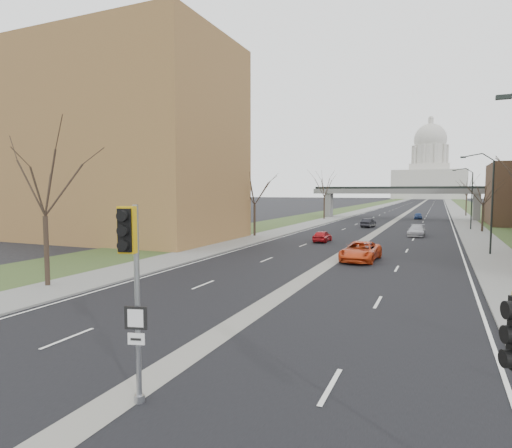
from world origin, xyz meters
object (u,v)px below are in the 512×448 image
Objects in this scene: car_right_far at (418,216)px; car_left_far at (368,223)px; car_right_mid at (416,231)px; car_right_near at (360,251)px; car_left_near at (322,236)px; signal_pole_median at (132,268)px.

car_left_far is at bearing -107.33° from car_right_far.
car_right_near is at bearing -97.14° from car_right_mid.
car_left_near is 0.97× the size of car_right_far.
car_left_far is at bearing -94.14° from car_left_near.
signal_pole_median is 81.96m from car_right_far.
car_right_near is 1.46× the size of car_right_far.
signal_pole_median is 1.42× the size of car_left_near.
car_left_near is 0.92× the size of car_left_far.
car_left_far is (1.70, 21.24, 0.03)m from car_left_near.
car_left_near is 13.83m from car_right_mid.
car_left_far is 1.06× the size of car_right_far.
signal_pole_median is 25.95m from car_right_near.
car_right_far is at bearing 93.35° from car_right_mid.
car_left_far is 24.36m from car_right_far.
car_right_mid is at bearing -90.61° from car_right_far.
car_right_near is at bearing 104.27° from car_left_far.
car_right_mid reaches higher than car_left_far.
car_left_far is at bearing 77.80° from signal_pole_median.
car_left_near is at bearing 82.08° from signal_pole_median.
car_left_far is 13.17m from car_right_mid.
signal_pole_median is at bearing -90.26° from car_right_near.
signal_pole_median is at bearing 99.65° from car_left_far.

